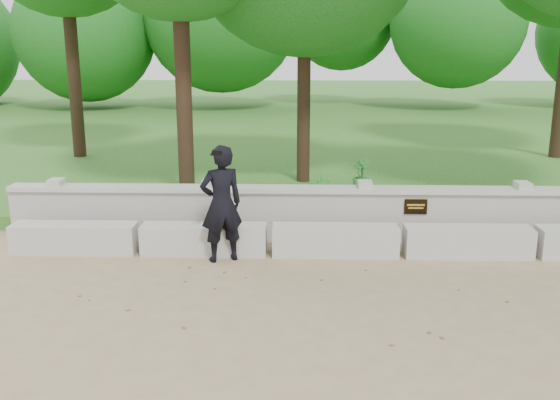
# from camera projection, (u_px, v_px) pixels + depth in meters

# --- Properties ---
(ground) EXTENTS (80.00, 80.00, 0.00)m
(ground) POSITION_uv_depth(u_px,v_px,m) (425.00, 306.00, 7.65)
(ground) COLOR tan
(ground) RESTS_ON ground
(lawn) EXTENTS (40.00, 22.00, 0.25)m
(lawn) POSITION_uv_depth(u_px,v_px,m) (344.00, 135.00, 21.20)
(lawn) COLOR #1E5817
(lawn) RESTS_ON ground
(concrete_bench) EXTENTS (11.90, 0.45, 0.45)m
(concrete_bench) POSITION_uv_depth(u_px,v_px,m) (401.00, 241.00, 9.44)
(concrete_bench) COLOR beige
(concrete_bench) RESTS_ON ground
(parapet_wall) EXTENTS (12.50, 0.35, 0.90)m
(parapet_wall) POSITION_uv_depth(u_px,v_px,m) (395.00, 214.00, 10.06)
(parapet_wall) COLOR #B9B6AF
(parapet_wall) RESTS_ON ground
(man_main) EXTENTS (0.75, 0.71, 1.73)m
(man_main) POSITION_uv_depth(u_px,v_px,m) (221.00, 204.00, 9.06)
(man_main) COLOR black
(man_main) RESTS_ON ground
(shrub_a) EXTENTS (0.41, 0.34, 0.66)m
(shrub_a) POSITION_uv_depth(u_px,v_px,m) (320.00, 195.00, 10.83)
(shrub_a) COLOR #287629
(shrub_a) RESTS_ON lawn
(shrub_b) EXTENTS (0.29, 0.33, 0.52)m
(shrub_b) POSITION_uv_depth(u_px,v_px,m) (523.00, 199.00, 10.86)
(shrub_b) COLOR #287629
(shrub_b) RESTS_ON lawn
(shrub_d) EXTENTS (0.49, 0.48, 0.65)m
(shrub_d) POSITION_uv_depth(u_px,v_px,m) (361.00, 175.00, 12.50)
(shrub_d) COLOR #287629
(shrub_d) RESTS_ON lawn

